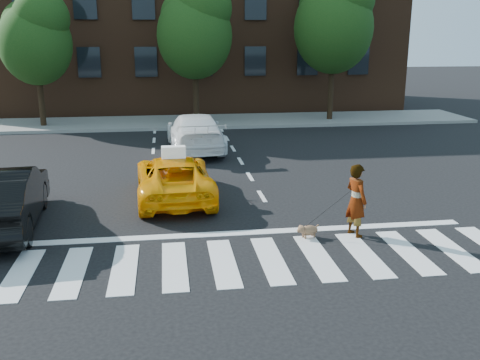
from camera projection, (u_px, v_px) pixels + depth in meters
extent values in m
plane|color=black|center=(224.00, 263.00, 10.97)|extent=(120.00, 120.00, 0.00)
cube|color=silver|center=(224.00, 262.00, 10.96)|extent=(13.00, 2.40, 0.01)
cube|color=silver|center=(216.00, 234.00, 12.49)|extent=(12.00, 0.30, 0.01)
cube|color=slate|center=(186.00, 122.00, 27.64)|extent=(30.00, 4.00, 0.15)
cube|color=#4F2D1C|center=(179.00, 8.00, 33.21)|extent=(26.00, 10.00, 12.00)
cylinder|color=black|center=(41.00, 95.00, 25.81)|extent=(0.28, 0.28, 3.25)
ellipsoid|color=#12390F|center=(36.00, 44.00, 25.17)|extent=(3.38, 3.38, 3.89)
sphere|color=#12390F|center=(41.00, 18.00, 24.72)|extent=(2.60, 2.60, 2.60)
sphere|color=#12390F|center=(27.00, 25.00, 25.13)|extent=(2.34, 2.34, 2.34)
cylinder|color=black|center=(196.00, 90.00, 26.78)|extent=(0.28, 0.28, 3.55)
ellipsoid|color=#12390F|center=(195.00, 35.00, 26.07)|extent=(3.69, 3.69, 4.25)
sphere|color=#12390F|center=(203.00, 8.00, 25.60)|extent=(2.84, 2.84, 2.84)
sphere|color=#12390F|center=(187.00, 16.00, 26.02)|extent=(2.56, 2.56, 2.56)
cylinder|color=black|center=(331.00, 85.00, 27.68)|extent=(0.28, 0.28, 3.85)
ellipsoid|color=#12390F|center=(334.00, 28.00, 26.91)|extent=(4.00, 4.00, 4.60)
sphere|color=#12390F|center=(326.00, 7.00, 26.84)|extent=(2.77, 2.77, 2.77)
imported|color=#FEA305|center=(174.00, 177.00, 15.07)|extent=(2.21, 4.49, 1.23)
imported|color=black|center=(2.00, 198.00, 12.72)|extent=(1.99, 4.72, 1.51)
imported|color=white|center=(195.00, 132.00, 21.20)|extent=(2.28, 5.15, 1.47)
imported|color=#999999|center=(356.00, 200.00, 12.21)|extent=(0.60, 0.73, 1.71)
ellipsoid|color=#9B784F|center=(309.00, 230.00, 12.25)|extent=(0.46, 0.33, 0.23)
sphere|color=#9B784F|center=(301.00, 229.00, 12.15)|extent=(0.21, 0.21, 0.17)
sphere|color=#9B784F|center=(299.00, 231.00, 12.13)|extent=(0.10, 0.10, 0.08)
cylinder|color=#9B784F|center=(317.00, 226.00, 12.31)|extent=(0.13, 0.07, 0.10)
sphere|color=#9B784F|center=(300.00, 226.00, 12.19)|extent=(0.08, 0.08, 0.06)
sphere|color=#9B784F|center=(303.00, 228.00, 12.09)|extent=(0.08, 0.08, 0.06)
cylinder|color=#9B784F|center=(305.00, 237.00, 12.19)|extent=(0.06, 0.06, 0.11)
cylinder|color=#9B784F|center=(303.00, 235.00, 12.28)|extent=(0.06, 0.06, 0.11)
cylinder|color=#9B784F|center=(314.00, 235.00, 12.29)|extent=(0.06, 0.06, 0.11)
cylinder|color=#9B784F|center=(312.00, 234.00, 12.37)|extent=(0.06, 0.06, 0.11)
cube|color=white|center=(173.00, 152.00, 14.67)|extent=(0.66, 0.31, 0.32)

